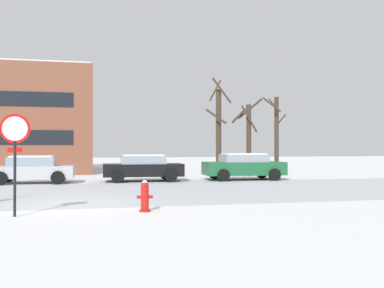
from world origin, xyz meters
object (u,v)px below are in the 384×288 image
parked_car_black (143,167)px  parked_car_green (244,166)px  parked_car_silver (32,169)px  fire_hydrant (145,196)px  stop_sign (15,144)px

parked_car_black → parked_car_green: 5.42m
parked_car_green → parked_car_silver: bearing=179.4°
fire_hydrant → parked_car_black: bearing=83.2°
stop_sign → parked_car_green: (10.09, 10.94, -1.11)m
parked_car_black → parked_car_green: parked_car_green is taller
parked_car_silver → fire_hydrant: bearing=-69.4°
fire_hydrant → parked_car_silver: (-4.12, 10.95, 0.26)m
stop_sign → parked_car_black: 12.11m
stop_sign → parked_car_black: stop_sign is taller
parked_car_black → parked_car_silver: bearing=-179.3°
stop_sign → parked_car_silver: 11.14m
parked_car_silver → parked_car_green: parked_car_green is taller
parked_car_silver → parked_car_green: size_ratio=0.92×
parked_car_silver → parked_car_black: parked_car_black is taller
fire_hydrant → parked_car_green: parked_car_green is taller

